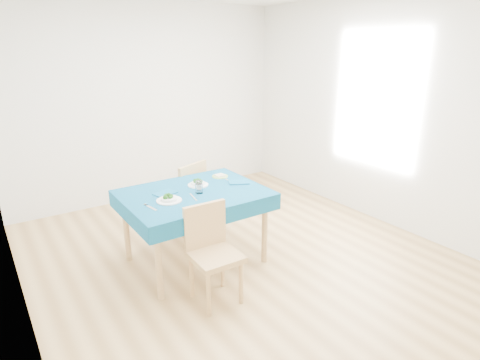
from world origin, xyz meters
TOP-DOWN VIEW (x-y plane):
  - room_shell at (0.00, 0.00)m, footprint 4.02×4.52m
  - table at (-0.43, 0.18)m, footprint 1.36×1.03m
  - chair_near at (-0.61, -0.52)m, footprint 0.40×0.44m
  - chair_far at (-0.20, 0.96)m, footprint 0.58×0.61m
  - bowl_near at (-0.73, 0.09)m, footprint 0.24×0.24m
  - bowl_far at (-0.30, 0.32)m, footprint 0.21×0.21m
  - fork_near at (-0.93, 0.04)m, footprint 0.05×0.19m
  - knife_near at (-0.50, 0.05)m, footprint 0.05×0.21m
  - fork_far at (-0.31, 0.31)m, footprint 0.05×0.17m
  - knife_far at (0.04, 0.22)m, footprint 0.03×0.22m
  - napkin_near at (-0.68, 0.28)m, footprint 0.23×0.19m
  - napkin_far at (0.09, 0.16)m, footprint 0.25×0.22m
  - tumbler_center at (-0.34, 0.23)m, footprint 0.06×0.06m
  - tumbler_side at (-0.40, 0.13)m, footprint 0.07×0.07m
  - side_plate at (0.04, 0.44)m, footprint 0.18×0.18m
  - bread_slice at (0.04, 0.44)m, footprint 0.10×0.10m

SIDE VIEW (x-z plane):
  - table at x=-0.43m, z-range 0.00..0.76m
  - chair_near at x=-0.61m, z-range 0.00..0.98m
  - chair_far at x=-0.20m, z-range 0.00..1.10m
  - fork_far at x=-0.31m, z-range 0.76..0.76m
  - knife_near at x=-0.50m, z-range 0.76..0.76m
  - fork_near at x=-0.93m, z-range 0.76..0.76m
  - knife_far at x=0.04m, z-range 0.76..0.76m
  - side_plate at x=0.04m, z-range 0.76..0.77m
  - napkin_near at x=-0.68m, z-range 0.76..0.77m
  - napkin_far at x=0.09m, z-range 0.76..0.77m
  - bread_slice at x=0.04m, z-range 0.77..0.78m
  - bowl_far at x=-0.30m, z-range 0.76..0.82m
  - bowl_near at x=-0.73m, z-range 0.76..0.83m
  - tumbler_center at x=-0.34m, z-range 0.76..0.84m
  - tumbler_side at x=-0.40m, z-range 0.76..0.85m
  - room_shell at x=0.00m, z-range -0.02..2.71m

